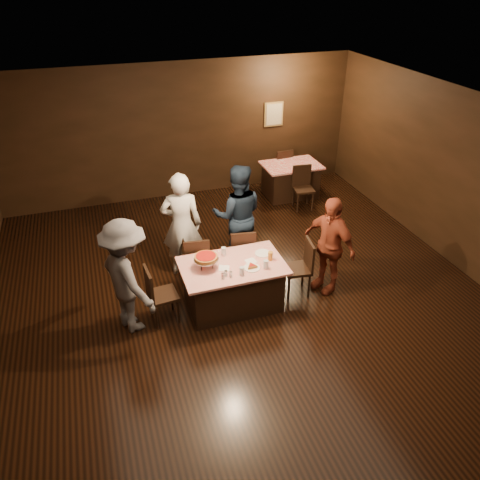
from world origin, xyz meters
name	(u,v)px	position (x,y,z in m)	size (l,w,h in m)	color
room	(260,200)	(0.00, 0.01, 2.14)	(10.00, 10.04, 3.02)	black
main_table	(233,285)	(-0.18, 0.65, 0.39)	(1.60, 1.00, 0.77)	#B2170B
back_table	(290,180)	(2.33, 4.12, 0.39)	(1.30, 0.90, 0.77)	red
chair_far_left	(196,260)	(-0.58, 1.40, 0.47)	(0.42, 0.42, 0.95)	black
chair_far_right	(242,252)	(0.22, 1.40, 0.47)	(0.42, 0.42, 0.95)	black
chair_end_left	(163,294)	(-1.28, 0.65, 0.47)	(0.42, 0.42, 0.95)	black
chair_end_right	(297,268)	(0.92, 0.65, 0.47)	(0.42, 0.42, 0.95)	black
chair_back_near	(304,188)	(2.33, 3.42, 0.47)	(0.42, 0.42, 0.95)	black
chair_back_far	(281,167)	(2.33, 4.72, 0.47)	(0.42, 0.42, 0.95)	black
diner_white_jacket	(182,225)	(-0.71, 1.82, 0.94)	(0.69, 0.45, 1.88)	silver
diner_navy_hoodie	(238,215)	(0.31, 1.87, 0.93)	(0.91, 0.71, 1.87)	black
diner_grey_knit	(127,277)	(-1.75, 0.65, 0.90)	(1.16, 0.67, 1.80)	#58575C
diner_red_shirt	(329,245)	(1.44, 0.61, 0.84)	(0.99, 0.41, 1.68)	#973C25
pizza_stand	(206,258)	(-0.58, 0.70, 0.95)	(0.38, 0.38, 0.22)	black
plate_with_slice	(252,267)	(0.07, 0.47, 0.80)	(0.25, 0.25, 0.06)	white
plate_empty	(263,253)	(0.37, 0.80, 0.78)	(0.25, 0.25, 0.01)	white
glass_front_left	(242,271)	(-0.13, 0.35, 0.84)	(0.08, 0.08, 0.14)	silver
glass_front_right	(266,264)	(0.27, 0.40, 0.84)	(0.08, 0.08, 0.14)	silver
glass_amber	(270,256)	(0.42, 0.60, 0.84)	(0.08, 0.08, 0.14)	#BF7F26
glass_back	(224,251)	(-0.23, 0.95, 0.84)	(0.08, 0.08, 0.14)	silver
condiments	(227,274)	(-0.36, 0.37, 0.82)	(0.17, 0.10, 0.09)	silver
napkin_center	(251,261)	(0.12, 0.65, 0.77)	(0.16, 0.16, 0.01)	white
napkin_left	(224,268)	(-0.33, 0.60, 0.77)	(0.16, 0.16, 0.01)	white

